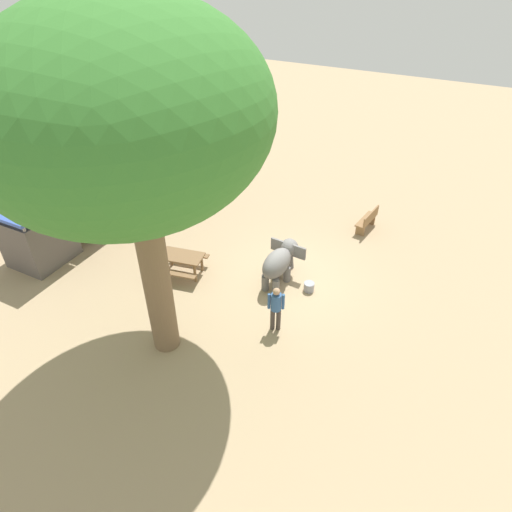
% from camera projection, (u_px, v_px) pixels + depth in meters
% --- Properties ---
extents(ground_plane, '(60.00, 60.00, 0.00)m').
position_uv_depth(ground_plane, '(287.00, 279.00, 15.69)').
color(ground_plane, tan).
extents(elephant, '(2.00, 1.34, 1.38)m').
position_uv_depth(elephant, '(280.00, 261.00, 15.06)').
color(elephant, slate).
rests_on(elephant, ground_plane).
extents(person_handler, '(0.32, 0.47, 1.62)m').
position_uv_depth(person_handler, '(276.00, 306.00, 13.18)').
color(person_handler, '#3F3833').
rests_on(person_handler, ground_plane).
extents(shade_tree_main, '(6.71, 6.15, 9.26)m').
position_uv_depth(shade_tree_main, '(129.00, 117.00, 9.23)').
color(shade_tree_main, brown).
rests_on(shade_tree_main, ground_plane).
extents(wooden_bench, '(1.44, 0.60, 0.88)m').
position_uv_depth(wooden_bench, '(368.00, 220.00, 18.03)').
color(wooden_bench, olive).
rests_on(wooden_bench, ground_plane).
extents(picnic_table_near, '(1.74, 1.75, 0.78)m').
position_uv_depth(picnic_table_near, '(182.00, 260.00, 15.63)').
color(picnic_table_near, brown).
rests_on(picnic_table_near, ground_plane).
extents(market_stall_blue, '(2.50, 2.50, 2.52)m').
position_uv_depth(market_stall_blue, '(37.00, 234.00, 15.98)').
color(market_stall_blue, '#59514C').
rests_on(market_stall_blue, ground_plane).
extents(market_stall_orange, '(2.50, 2.50, 2.52)m').
position_uv_depth(market_stall_orange, '(89.00, 202.00, 17.85)').
color(market_stall_orange, '#59514C').
rests_on(market_stall_orange, ground_plane).
extents(market_stall_red, '(2.50, 2.50, 2.52)m').
position_uv_depth(market_stall_red, '(131.00, 177.00, 19.73)').
color(market_stall_red, '#59514C').
rests_on(market_stall_red, ground_plane).
extents(market_stall_teal, '(2.50, 2.50, 2.52)m').
position_uv_depth(market_stall_teal, '(166.00, 155.00, 21.60)').
color(market_stall_teal, '#59514C').
rests_on(market_stall_teal, ground_plane).
extents(feed_bucket, '(0.36, 0.36, 0.32)m').
position_uv_depth(feed_bucket, '(309.00, 287.00, 15.11)').
color(feed_bucket, gray).
rests_on(feed_bucket, ground_plane).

